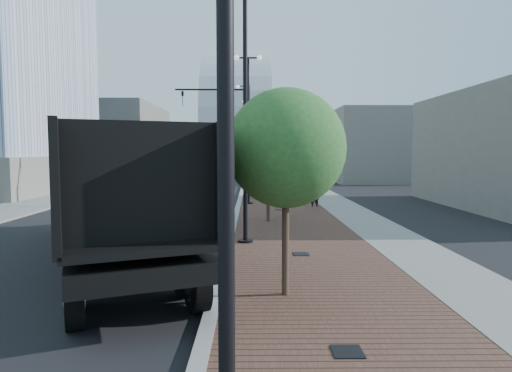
{
  "coord_description": "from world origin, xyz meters",
  "views": [
    {
      "loc": [
        0.84,
        -6.11,
        3.4
      ],
      "look_at": [
        1.0,
        12.0,
        2.0
      ],
      "focal_mm": 31.58,
      "sensor_mm": 36.0,
      "label": 1
    }
  ],
  "objects_px": {
    "pedestrian": "(314,195)",
    "dump_truck": "(108,201)",
    "white_sedan": "(171,192)",
    "dark_car_mid": "(181,182)"
  },
  "relations": [
    {
      "from": "pedestrian",
      "to": "white_sedan",
      "type": "bearing_deg",
      "value": -36.76
    },
    {
      "from": "pedestrian",
      "to": "dark_car_mid",
      "type": "bearing_deg",
      "value": -67.86
    },
    {
      "from": "pedestrian",
      "to": "dump_truck",
      "type": "bearing_deg",
      "value": 35.83
    },
    {
      "from": "dark_car_mid",
      "to": "white_sedan",
      "type": "bearing_deg",
      "value": -71.28
    },
    {
      "from": "dump_truck",
      "to": "white_sedan",
      "type": "distance_m",
      "value": 14.44
    },
    {
      "from": "dump_truck",
      "to": "white_sedan",
      "type": "bearing_deg",
      "value": 69.58
    },
    {
      "from": "dump_truck",
      "to": "white_sedan",
      "type": "relative_size",
      "value": 3.36
    },
    {
      "from": "dark_car_mid",
      "to": "pedestrian",
      "type": "relative_size",
      "value": 2.87
    },
    {
      "from": "white_sedan",
      "to": "dark_car_mid",
      "type": "distance_m",
      "value": 9.55
    },
    {
      "from": "white_sedan",
      "to": "pedestrian",
      "type": "bearing_deg",
      "value": -20.24
    }
  ]
}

